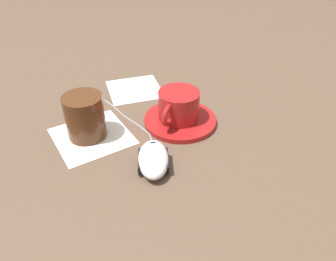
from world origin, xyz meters
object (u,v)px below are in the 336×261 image
Objects in this scene: coffee_cup at (178,106)px; computer_mouse at (153,159)px; saucer at (180,120)px; drinking_glass at (85,116)px.

coffee_cup is 0.15m from computer_mouse.
saucer is 1.36× the size of coffee_cup.
coffee_cup reaches higher than computer_mouse.
drinking_glass is at bearing -124.25° from coffee_cup.
coffee_cup is 0.19m from drinking_glass.
computer_mouse is 1.24× the size of drinking_glass.
computer_mouse is (0.06, -0.14, -0.02)m from coffee_cup.
coffee_cup is 1.04× the size of computer_mouse.
coffee_cup is (-0.00, -0.00, 0.04)m from saucer.
saucer is 0.04m from coffee_cup.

